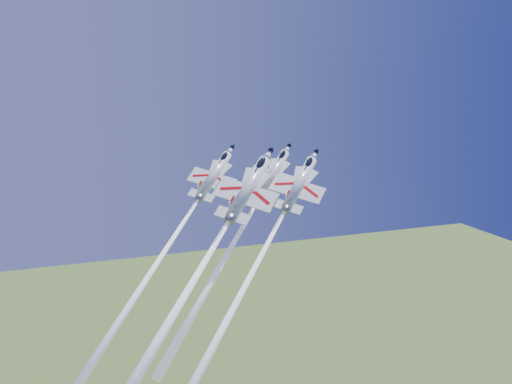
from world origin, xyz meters
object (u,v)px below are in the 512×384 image
object	(u,v)px
jet_right	(244,289)
jet_left	(159,260)
jet_lead	(236,238)
jet_slot	(200,270)

from	to	relation	value
jet_right	jet_left	bearing A→B (deg)	171.70
jet_lead	jet_slot	distance (m)	11.23
jet_lead	jet_slot	size ratio (longest dim) A/B	0.86
jet_right	jet_lead	bearing A→B (deg)	120.56
jet_right	jet_slot	world-z (taller)	jet_slot
jet_right	jet_slot	bearing A→B (deg)	-160.16
jet_left	jet_right	world-z (taller)	jet_right
jet_lead	jet_right	bearing A→B (deg)	-59.44
jet_slot	jet_left	bearing A→B (deg)	155.46
jet_lead	jet_left	bearing A→B (deg)	-149.49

